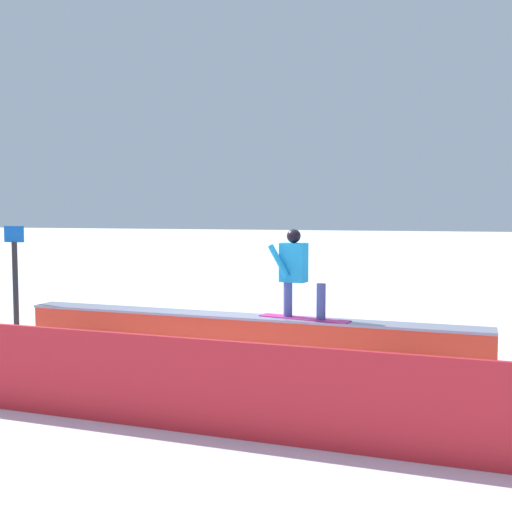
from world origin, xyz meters
The scene contains 5 objects.
ground_plane centered at (0.00, 0.00, 0.00)m, with size 120.00×120.00×0.00m, color white.
grind_box centered at (0.00, 0.00, 0.28)m, with size 7.76×1.05×0.61m.
snowboarder centered at (-0.90, 0.04, 1.36)m, with size 1.50×0.61×1.40m.
safety_fence centered at (0.00, 3.62, 0.50)m, with size 13.48×0.06×0.99m, color red.
trail_marker centered at (4.49, -0.36, 1.08)m, with size 0.40×0.10×2.01m.
Camera 1 is at (-2.83, 9.59, 2.31)m, focal length 43.85 mm.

